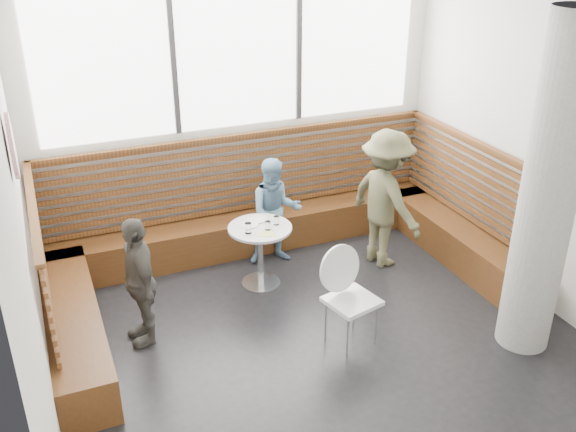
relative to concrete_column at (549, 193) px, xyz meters
name	(u,v)px	position (x,y,z in m)	size (l,w,h in m)	color
room	(332,200)	(-1.85, 0.60, 0.00)	(5.00, 5.00, 3.20)	silver
booth	(263,235)	(-1.85, 2.37, -1.19)	(5.00, 2.50, 1.44)	#4A2A12
concrete_column	(549,193)	(0.00, 0.00, 0.00)	(0.50, 0.50, 3.20)	gray
wall_art	(12,146)	(-4.31, 1.00, 0.70)	(0.50, 0.50, 0.03)	white
cafe_table	(260,243)	(-2.02, 1.99, -1.08)	(0.71, 0.71, 0.73)	silver
cafe_chair	(349,288)	(-1.60, 0.69, -1.01)	(0.48, 0.47, 0.99)	white
adult_man	(386,199)	(-0.49, 1.91, -0.77)	(1.07, 0.62, 1.66)	brown
child_back	(275,212)	(-1.67, 2.43, -0.95)	(0.63, 0.49, 1.31)	#638FAC
child_left	(139,281)	(-3.45, 1.47, -0.94)	(0.78, 0.32, 1.33)	#4B4A44
plate_near	(250,225)	(-2.11, 2.07, -0.87)	(0.19, 0.19, 0.01)	white
plate_far	(258,220)	(-1.98, 2.15, -0.87)	(0.20, 0.20, 0.01)	white
glass_left	(248,228)	(-2.19, 1.90, -0.81)	(0.08, 0.08, 0.12)	white
glass_mid	(268,226)	(-1.97, 1.89, -0.82)	(0.06, 0.06, 0.10)	white
glass_right	(276,220)	(-1.83, 1.97, -0.82)	(0.06, 0.06, 0.10)	white
menu_card	(266,234)	(-2.02, 1.80, -0.87)	(0.19, 0.13, 0.00)	#A5C64C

